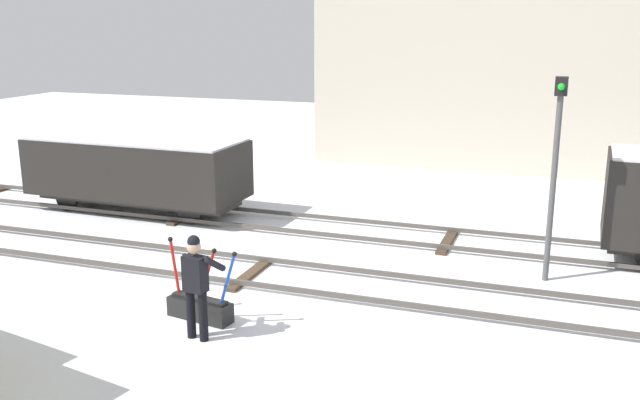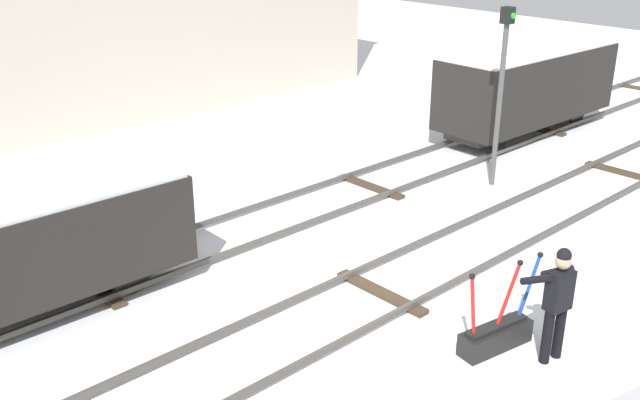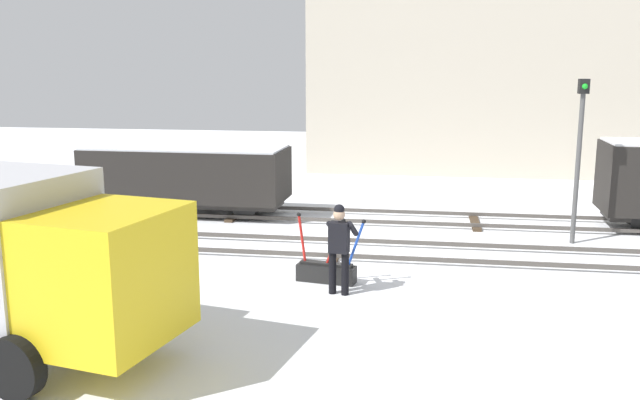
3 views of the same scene
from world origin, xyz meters
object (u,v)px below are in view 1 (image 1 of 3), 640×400
at_px(switch_lever_frame, 200,306).
at_px(signal_post, 555,160).
at_px(freight_car_back_track, 137,169).
at_px(rail_worker, 196,280).

distance_m(switch_lever_frame, signal_post, 7.40).
height_order(switch_lever_frame, freight_car_back_track, freight_car_back_track).
distance_m(switch_lever_frame, freight_car_back_track, 7.88).
relative_size(rail_worker, freight_car_back_track, 0.30).
xyz_separation_m(rail_worker, signal_post, (5.39, 4.78, 1.47)).
xyz_separation_m(switch_lever_frame, freight_car_back_track, (-5.16, 5.87, 0.97)).
height_order(switch_lever_frame, rail_worker, rail_worker).
bearing_deg(rail_worker, switch_lever_frame, 126.49).
relative_size(rail_worker, signal_post, 0.44).
bearing_deg(signal_post, switch_lever_frame, -144.65).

